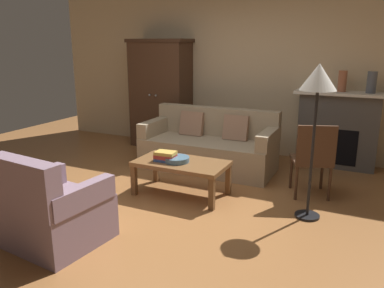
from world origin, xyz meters
TOP-DOWN VIEW (x-y plane):
  - ground_plane at (0.00, 0.00)m, footprint 9.60×9.60m
  - back_wall at (0.00, 2.55)m, footprint 7.20×0.10m
  - fireplace at (1.55, 2.30)m, footprint 1.26×0.48m
  - armoire at (-1.40, 2.22)m, footprint 1.06×0.57m
  - couch at (-0.11, 1.40)m, footprint 1.93×0.87m
  - coffee_table at (-0.02, 0.30)m, footprint 1.10×0.60m
  - fruit_bowl at (-0.06, 0.27)m, footprint 0.30×0.30m
  - book_stack at (-0.19, 0.24)m, footprint 0.25×0.19m
  - mantel_vase_terracotta at (1.55, 2.28)m, footprint 0.12×0.12m
  - mantel_vase_slate at (1.93, 2.28)m, footprint 0.13×0.13m
  - armchair_near_left at (-0.51, -1.25)m, footprint 0.84×0.84m
  - side_chair_wooden at (1.42, 0.90)m, footprint 0.57×0.57m
  - floor_lamp at (1.48, 0.33)m, footprint 0.36×0.36m

SIDE VIEW (x-z plane):
  - ground_plane at x=0.00m, z-range 0.00..0.00m
  - armchair_near_left at x=-0.51m, z-range -0.12..0.76m
  - couch at x=-0.11m, z-range -0.11..0.75m
  - coffee_table at x=-0.02m, z-range 0.16..0.58m
  - fruit_bowl at x=-0.06m, z-range 0.42..0.48m
  - book_stack at x=-0.19m, z-range 0.42..0.54m
  - side_chair_wooden at x=1.42m, z-range 0.06..0.96m
  - fireplace at x=1.55m, z-range 0.01..1.13m
  - armoire at x=-1.40m, z-range 0.00..1.87m
  - mantel_vase_slate at x=1.93m, z-range 1.12..1.42m
  - mantel_vase_terracotta at x=1.55m, z-range 1.12..1.42m
  - floor_lamp at x=1.48m, z-range 0.58..2.19m
  - back_wall at x=0.00m, z-range 0.00..2.80m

